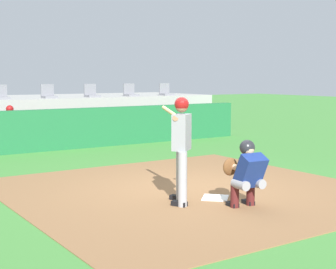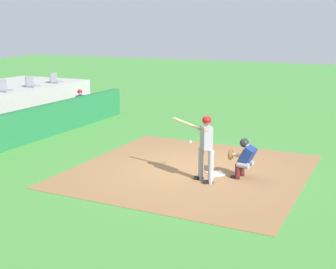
# 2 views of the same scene
# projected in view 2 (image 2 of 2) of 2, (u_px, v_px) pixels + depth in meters

# --- Properties ---
(ground_plane) EXTENTS (80.00, 80.00, 0.00)m
(ground_plane) POSITION_uv_depth(u_px,v_px,m) (190.00, 171.00, 13.27)
(ground_plane) COLOR #428438
(dirt_infield) EXTENTS (6.40, 6.40, 0.01)m
(dirt_infield) POSITION_uv_depth(u_px,v_px,m) (190.00, 171.00, 13.27)
(dirt_infield) COLOR olive
(dirt_infield) RESTS_ON ground
(home_plate) EXTENTS (0.62, 0.62, 0.02)m
(home_plate) POSITION_uv_depth(u_px,v_px,m) (216.00, 174.00, 12.93)
(home_plate) COLOR white
(home_plate) RESTS_ON dirt_infield
(batter_at_plate) EXTENTS (0.64, 1.39, 1.80)m
(batter_at_plate) POSITION_uv_depth(u_px,v_px,m) (205.00, 144.00, 12.12)
(batter_at_plate) COLOR #99999E
(batter_at_plate) RESTS_ON ground
(catcher_crouched) EXTENTS (0.51, 1.91, 1.13)m
(catcher_crouched) POSITION_uv_depth(u_px,v_px,m) (243.00, 157.00, 12.48)
(catcher_crouched) COLOR gray
(catcher_crouched) RESTS_ON ground
(dugout_wall) EXTENTS (13.00, 0.30, 1.20)m
(dugout_wall) POSITION_uv_depth(u_px,v_px,m) (17.00, 129.00, 15.88)
(dugout_wall) COLOR #1E6638
(dugout_wall) RESTS_ON ground
(dugout_player_2) EXTENTS (0.49, 0.70, 1.30)m
(dugout_player_2) POSITION_uv_depth(u_px,v_px,m) (83.00, 103.00, 20.59)
(dugout_player_2) COLOR #939399
(dugout_player_2) RESTS_ON ground
(stadium_seat_5) EXTENTS (0.46, 0.46, 0.48)m
(stadium_seat_5) POSITION_uv_depth(u_px,v_px,m) (4.00, 88.00, 19.02)
(stadium_seat_5) COLOR slate
(stadium_seat_5) RESTS_ON stands_platform
(stadium_seat_6) EXTENTS (0.46, 0.46, 0.48)m
(stadium_seat_6) POSITION_uv_depth(u_px,v_px,m) (32.00, 84.00, 20.45)
(stadium_seat_6) COLOR slate
(stadium_seat_6) RESTS_ON stands_platform
(stadium_seat_7) EXTENTS (0.46, 0.46, 0.48)m
(stadium_seat_7) POSITION_uv_depth(u_px,v_px,m) (56.00, 80.00, 21.87)
(stadium_seat_7) COLOR slate
(stadium_seat_7) RESTS_ON stands_platform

